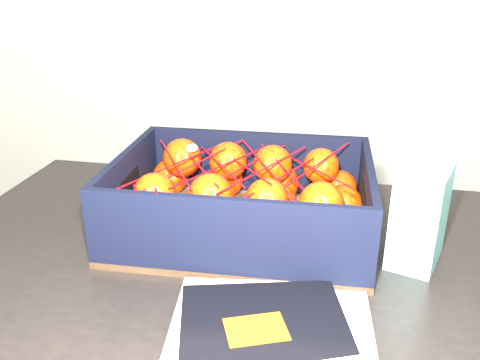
% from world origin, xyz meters
% --- Properties ---
extents(table, '(1.23, 0.84, 0.75)m').
position_xyz_m(table, '(0.23, 0.25, 0.65)').
color(table, black).
rests_on(table, ground).
extents(magazine_stack, '(0.27, 0.32, 0.02)m').
position_xyz_m(magazine_stack, '(0.23, 0.08, 0.76)').
color(magazine_stack, silver).
rests_on(magazine_stack, table).
extents(produce_crate, '(0.43, 0.32, 0.13)m').
position_xyz_m(produce_crate, '(0.15, 0.39, 0.79)').
color(produce_crate, brown).
rests_on(produce_crate, table).
extents(clementine_heap, '(0.41, 0.30, 0.13)m').
position_xyz_m(clementine_heap, '(0.15, 0.40, 0.81)').
color(clementine_heap, '#FC3105').
rests_on(clementine_heap, produce_crate).
extents(mesh_net, '(0.35, 0.28, 0.09)m').
position_xyz_m(mesh_net, '(0.14, 0.38, 0.87)').
color(mesh_net, '#B90611').
rests_on(mesh_net, clementine_heap).
extents(retail_carton, '(0.10, 0.12, 0.16)m').
position_xyz_m(retail_carton, '(0.43, 0.34, 0.83)').
color(retail_carton, white).
rests_on(retail_carton, table).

